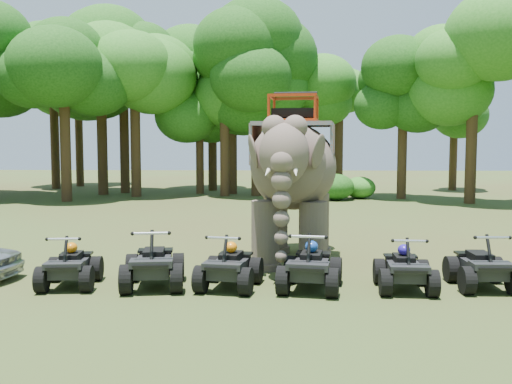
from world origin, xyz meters
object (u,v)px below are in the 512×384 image
atv_1 (153,257)px  atv_0 (70,260)px  atv_3 (311,260)px  atv_5 (482,260)px  atv_4 (405,263)px  elephant (293,177)px  atv_2 (229,260)px

atv_1 → atv_0: bearing=172.7°
atv_3 → atv_5: bearing=13.4°
atv_1 → atv_3: atv_1 is taller
atv_4 → elephant: bearing=130.6°
atv_3 → atv_5: atv_3 is taller
atv_1 → atv_3: bearing=-9.9°
atv_2 → atv_5: size_ratio=0.99×
atv_2 → atv_5: atv_5 is taller
elephant → atv_2: (-1.47, -2.98, -1.67)m
atv_4 → atv_5: bearing=10.9°
elephant → atv_0: elephant is taller
elephant → atv_0: size_ratio=3.39×
atv_5 → elephant: bearing=145.1°
atv_1 → elephant: bearing=35.1°
atv_4 → atv_2: bearing=-177.9°
atv_0 → atv_3: (5.32, -0.09, 0.05)m
atv_4 → atv_5: 1.75m
elephant → atv_5: bearing=-28.0°
atv_0 → atv_4: size_ratio=0.98×
atv_4 → atv_5: (1.73, 0.24, 0.02)m
atv_0 → atv_3: atv_3 is taller
atv_2 → atv_4: bearing=8.7°
atv_3 → atv_2: bearing=-173.3°
atv_2 → atv_5: 5.54m
elephant → atv_4: (2.34, -3.04, -1.68)m
atv_1 → atv_3: 3.46m
elephant → atv_5: elephant is taller
atv_0 → atv_2: atv_2 is taller
atv_0 → atv_4: 7.35m
atv_1 → atv_5: bearing=-6.8°
elephant → atv_3: 3.49m
atv_0 → atv_1: size_ratio=0.89×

